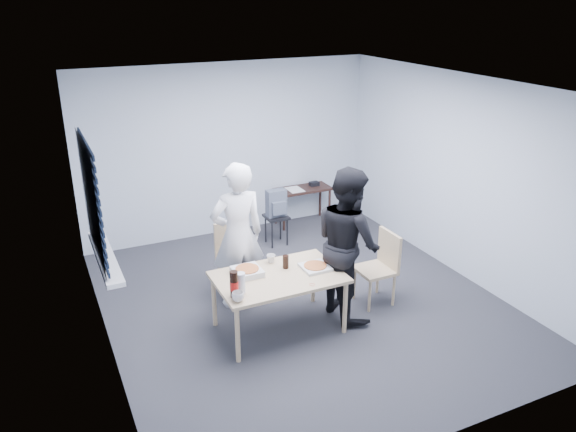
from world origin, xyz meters
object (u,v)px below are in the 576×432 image
backpack (276,204)px  mug_b (271,259)px  chair_right (381,263)px  stool (276,223)px  side_table (303,193)px  mug_a (238,297)px  person_white (238,236)px  person_black (348,243)px  chair_far (234,253)px  soda_bottle (234,284)px  dining_table (279,281)px

backpack → mug_b: backpack is taller
chair_right → stool: 2.12m
backpack → mug_b: 1.96m
chair_right → side_table: size_ratio=0.99×
side_table → mug_a: 3.73m
person_white → person_black: 1.27m
person_white → mug_b: bearing=122.6°
person_white → side_table: person_white is taller
mug_b → chair_right: bearing=-12.3°
backpack → chair_far: bearing=-158.8°
chair_right → soda_bottle: bearing=-172.5°
chair_far → side_table: size_ratio=0.99×
chair_right → person_white: (-1.56, 0.67, 0.37)m
side_table → stool: bearing=-141.7°
chair_far → mug_a: bearing=-108.3°
stool → mug_a: mug_a is taller
side_table → backpack: 0.94m
mug_a → side_table: bearing=53.4°
side_table → mug_b: (-1.58, -2.35, 0.19)m
dining_table → stool: dining_table is taller
person_white → side_table: 2.71m
chair_right → side_table: (0.27, 2.63, 0.01)m
mug_b → stool: bearing=64.2°
side_table → mug_b: bearing=-124.0°
mug_a → mug_b: (0.64, 0.64, -0.00)m
person_white → dining_table: bearing=105.1°
mug_b → chair_far: bearing=104.5°
soda_bottle → person_white: bearing=67.3°
chair_right → mug_b: bearing=167.7°
person_black → soda_bottle: 1.46m
chair_far → soda_bottle: 1.37m
dining_table → person_black: 0.90m
side_table → mug_a: size_ratio=7.29×
dining_table → stool: bearing=66.5°
soda_bottle → mug_b: bearing=40.3°
person_black → side_table: bearing=-16.3°
chair_far → dining_table: bearing=-82.9°
chair_right → mug_a: bearing=-169.5°
mug_b → soda_bottle: bearing=-139.7°
person_black → soda_bottle: person_black is taller
stool → mug_b: (-0.86, -1.78, 0.37)m
person_white → mug_b: person_white is taller
backpack → mug_a: bearing=-145.5°
backpack → dining_table: bearing=-137.2°
mug_b → soda_bottle: 0.84m
dining_table → chair_right: 1.37m
chair_far → backpack: 1.48m
person_white → mug_a: size_ratio=14.39×
chair_far → person_white: bearing=-100.6°
chair_far → soda_bottle: soda_bottle is taller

